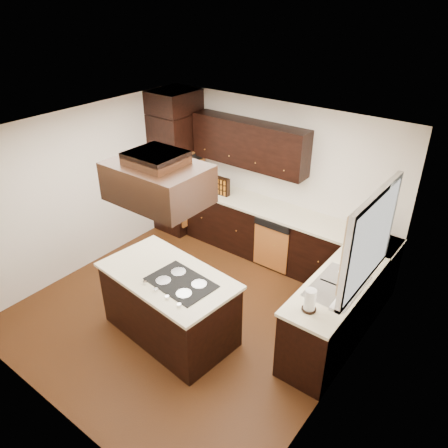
{
  "coord_description": "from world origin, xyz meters",
  "views": [
    {
      "loc": [
        3.23,
        -3.49,
        4.02
      ],
      "look_at": [
        0.1,
        0.6,
        1.15
      ],
      "focal_mm": 35.0,
      "sensor_mm": 36.0,
      "label": 1
    }
  ],
  "objects_px": {
    "range_hood": "(158,183)",
    "spice_rack": "(220,186)",
    "oven_column": "(178,173)",
    "island": "(170,305)"
  },
  "relations": [
    {
      "from": "range_hood",
      "to": "oven_column",
      "type": "bearing_deg",
      "value": 129.74
    },
    {
      "from": "oven_column",
      "to": "island",
      "type": "relative_size",
      "value": 1.28
    },
    {
      "from": "oven_column",
      "to": "spice_rack",
      "type": "bearing_deg",
      "value": 0.09
    },
    {
      "from": "range_hood",
      "to": "spice_rack",
      "type": "xyz_separation_m",
      "value": [
        -0.94,
        2.26,
        -1.09
      ]
    },
    {
      "from": "oven_column",
      "to": "island",
      "type": "height_order",
      "value": "oven_column"
    },
    {
      "from": "island",
      "to": "spice_rack",
      "type": "height_order",
      "value": "spice_rack"
    },
    {
      "from": "island",
      "to": "spice_rack",
      "type": "relative_size",
      "value": 4.6
    },
    {
      "from": "oven_column",
      "to": "spice_rack",
      "type": "distance_m",
      "value": 0.94
    },
    {
      "from": "island",
      "to": "range_hood",
      "type": "bearing_deg",
      "value": -55.89
    },
    {
      "from": "island",
      "to": "range_hood",
      "type": "relative_size",
      "value": 1.57
    }
  ]
}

